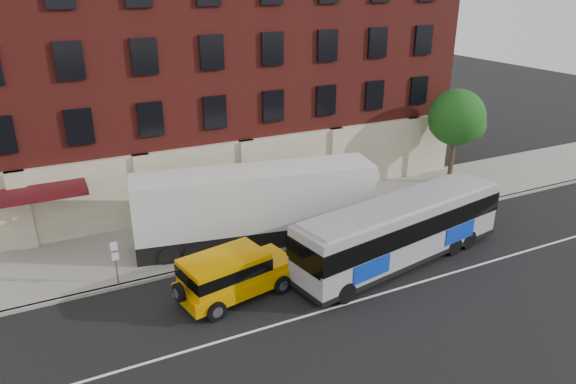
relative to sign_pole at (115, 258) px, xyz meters
name	(u,v)px	position (x,y,z in m)	size (l,w,h in m)	color
ground	(355,310)	(8.50, -6.15, -1.45)	(120.00, 120.00, 0.00)	black
sidewalk	(267,224)	(8.50, 2.85, -1.38)	(60.00, 6.00, 0.15)	gray
kerb	(291,247)	(8.50, -0.15, -1.38)	(60.00, 0.25, 0.15)	gray
lane_line	(349,303)	(8.50, -5.65, -1.45)	(60.00, 0.12, 0.01)	silver
building	(214,67)	(8.49, 10.77, 6.13)	(30.00, 12.10, 15.00)	maroon
sign_pole	(115,258)	(0.00, 0.00, 0.00)	(0.30, 0.20, 2.50)	slate
street_tree	(457,119)	(22.04, 3.34, 2.96)	(3.60, 3.60, 6.20)	#37271B
city_bus	(401,229)	(12.58, -3.66, 0.31)	(11.89, 4.46, 3.19)	#9999A1
yellow_suv	(231,273)	(4.25, -3.01, -0.28)	(5.50, 3.09, 2.05)	#D48B00
shipping_container	(256,208)	(7.16, 1.18, 0.53)	(12.28, 4.50, 4.01)	black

